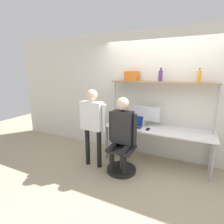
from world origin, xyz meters
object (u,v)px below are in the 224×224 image
at_px(laptop, 135,124).
at_px(person_seated, 122,129).
at_px(person_standing, 93,119).
at_px(storage_box, 132,76).
at_px(monitor, 145,115).
at_px(bottle_purple, 161,76).
at_px(cell_phone, 148,129).
at_px(bottle_amber, 199,76).
at_px(office_chair, 122,156).

distance_m(laptop, person_seated, 0.55).
height_order(person_standing, storage_box, storage_box).
height_order(monitor, bottle_purple, bottle_purple).
xyz_separation_m(laptop, cell_phone, (0.29, -0.05, -0.06)).
xyz_separation_m(person_seated, person_standing, (-0.59, -0.04, 0.13)).
bearing_deg(person_seated, storage_box, 97.47).
xyz_separation_m(monitor, cell_phone, (0.14, -0.26, -0.22)).
distance_m(laptop, bottle_amber, 1.48).
bearing_deg(bottle_amber, cell_phone, -161.72).
bearing_deg(cell_phone, office_chair, -128.81).
relative_size(person_seated, bottle_amber, 5.78).
distance_m(cell_phone, bottle_amber, 1.34).
xyz_separation_m(person_seated, storage_box, (-0.10, 0.76, 0.93)).
relative_size(laptop, person_standing, 0.23).
xyz_separation_m(monitor, office_chair, (-0.22, -0.70, -0.68)).
xyz_separation_m(laptop, bottle_purple, (0.42, 0.22, 0.98)).
distance_m(laptop, storage_box, 1.00).
distance_m(office_chair, storage_box, 1.65).
bearing_deg(person_standing, monitor, 44.30).
bearing_deg(person_standing, bottle_purple, 36.53).
height_order(bottle_purple, bottle_amber, bottle_purple).
relative_size(cell_phone, bottle_purple, 0.58).
relative_size(bottle_amber, storage_box, 0.89).
bearing_deg(storage_box, office_chair, -82.01).
bearing_deg(person_standing, storage_box, 58.51).
height_order(person_seated, bottle_purple, bottle_purple).
relative_size(monitor, person_standing, 0.42).
height_order(laptop, storage_box, storage_box).
xyz_separation_m(laptop, office_chair, (-0.07, -0.49, -0.52)).
distance_m(laptop, bottle_purple, 1.09).
relative_size(person_standing, storage_box, 5.56).
bearing_deg(person_seated, laptop, 82.73).
distance_m(monitor, bottle_purple, 0.86).
bearing_deg(storage_box, bottle_purple, 0.00).
bearing_deg(bottle_purple, storage_box, 180.00).
bearing_deg(laptop, storage_box, 127.51).
xyz_separation_m(person_standing, storage_box, (0.49, 0.80, 0.79)).
height_order(cell_phone, person_seated, person_seated).
xyz_separation_m(bottle_amber, storage_box, (-1.27, 0.00, -0.01)).
height_order(office_chair, storage_box, storage_box).
distance_m(laptop, cell_phone, 0.30).
xyz_separation_m(office_chair, bottle_purple, (0.49, 0.71, 1.49)).
bearing_deg(laptop, office_chair, -97.92).
distance_m(person_seated, person_standing, 0.61).
distance_m(person_seated, storage_box, 1.20).
bearing_deg(office_chair, person_seated, -90.35).
xyz_separation_m(monitor, laptop, (-0.15, -0.21, -0.16)).
relative_size(laptop, person_seated, 0.25).
relative_size(laptop, bottle_amber, 1.44).
xyz_separation_m(cell_phone, bottle_purple, (0.13, 0.27, 1.04)).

